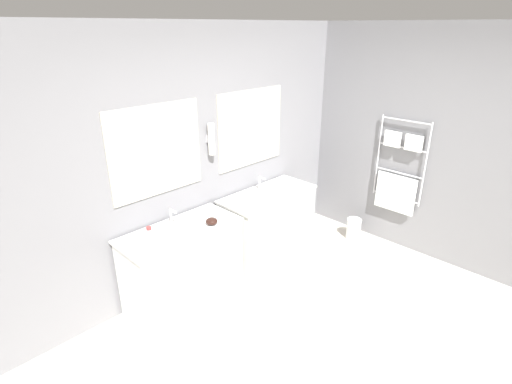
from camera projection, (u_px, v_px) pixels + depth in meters
The scene contains 11 objects.
ground_plane at pixel (356, 362), 3.27m from camera, with size 16.00×16.00×0.00m, color beige.
wall_back at pixel (200, 158), 4.03m from camera, with size 5.66×0.15×2.60m.
wall_right at pixel (396, 141), 4.68m from camera, with size 0.13×3.89×2.60m.
vanity_left at pixel (185, 267), 3.82m from camera, with size 1.15×0.58×0.81m.
vanity_right at pixel (270, 225), 4.61m from camera, with size 1.15×0.58×0.81m.
faucet_left at pixel (172, 217), 3.74m from camera, with size 0.17×0.11×0.16m.
faucet_right at pixel (260, 184), 4.53m from camera, with size 0.17×0.11×0.16m.
toiletry_bottle at pixel (150, 238), 3.37m from camera, with size 0.07×0.07×0.19m.
amenity_bowl at pixel (212, 221), 3.76m from camera, with size 0.11×0.11×0.07m.
soap_dish at pixel (254, 204), 4.17m from camera, with size 0.08×0.06×0.04m.
waste_bin at pixel (354, 228), 5.12m from camera, with size 0.19×0.19×0.27m.
Camera 1 is at (-2.34, -1.15, 2.55)m, focal length 28.00 mm.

